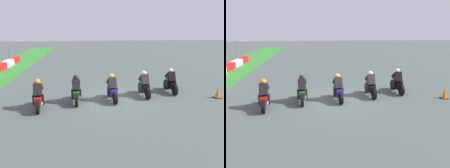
# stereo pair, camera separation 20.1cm
# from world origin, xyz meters

# --- Properties ---
(ground_plane) EXTENTS (120.00, 120.00, 0.00)m
(ground_plane) POSITION_xyz_m (0.00, 0.00, 0.00)
(ground_plane) COLOR #48544E
(rider_lane_a) EXTENTS (2.04, 0.54, 1.51)m
(rider_lane_a) POSITION_xyz_m (0.82, -3.90, 0.62)
(rider_lane_a) COLOR black
(rider_lane_a) RESTS_ON ground_plane
(rider_lane_b) EXTENTS (2.04, 0.55, 1.51)m
(rider_lane_b) POSITION_xyz_m (0.29, -2.02, 0.62)
(rider_lane_b) COLOR black
(rider_lane_b) RESTS_ON ground_plane
(rider_lane_c) EXTENTS (2.04, 0.57, 1.51)m
(rider_lane_c) POSITION_xyz_m (-0.29, -0.00, 0.62)
(rider_lane_c) COLOR black
(rider_lane_c) RESTS_ON ground_plane
(rider_lane_d) EXTENTS (2.04, 0.54, 1.51)m
(rider_lane_d) POSITION_xyz_m (-0.36, 1.97, 0.62)
(rider_lane_d) COLOR black
(rider_lane_d) RESTS_ON ground_plane
(rider_lane_e) EXTENTS (2.04, 0.56, 1.51)m
(rider_lane_e) POSITION_xyz_m (-1.10, 3.83, 0.62)
(rider_lane_e) COLOR black
(rider_lane_e) RESTS_ON ground_plane
(traffic_cone) EXTENTS (0.40, 0.40, 0.65)m
(traffic_cone) POSITION_xyz_m (-0.72, -6.15, 0.30)
(traffic_cone) COLOR black
(traffic_cone) RESTS_ON ground_plane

